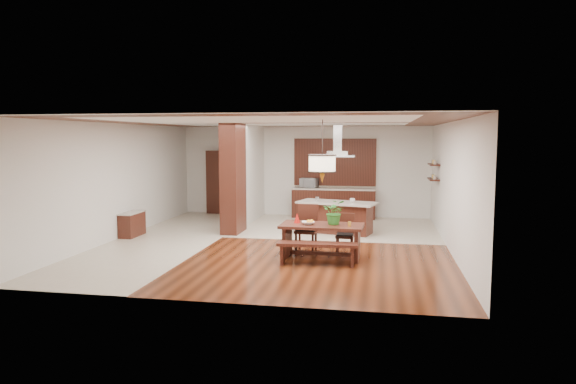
% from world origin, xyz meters
% --- Properties ---
extents(room_shell, '(9.00, 9.04, 2.92)m').
position_xyz_m(room_shell, '(0.00, 0.00, 2.06)').
color(room_shell, '#3D190B').
rests_on(room_shell, ground).
extents(tile_hallway, '(2.50, 9.00, 0.01)m').
position_xyz_m(tile_hallway, '(-2.75, 0.00, 0.01)').
color(tile_hallway, beige).
rests_on(tile_hallway, ground).
extents(tile_kitchen, '(5.50, 4.00, 0.01)m').
position_xyz_m(tile_kitchen, '(1.25, 2.50, 0.01)').
color(tile_kitchen, beige).
rests_on(tile_kitchen, ground).
extents(soffit_band, '(8.00, 9.00, 0.02)m').
position_xyz_m(soffit_band, '(0.00, 0.00, 2.88)').
color(soffit_band, '#391A0E').
rests_on(soffit_band, room_shell).
extents(partition_pier, '(0.45, 1.00, 2.90)m').
position_xyz_m(partition_pier, '(-1.40, 1.20, 1.45)').
color(partition_pier, black).
rests_on(partition_pier, ground).
extents(partition_stub, '(0.18, 2.40, 2.90)m').
position_xyz_m(partition_stub, '(-1.40, 3.30, 1.45)').
color(partition_stub, silver).
rests_on(partition_stub, ground).
extents(hallway_console, '(0.37, 0.88, 0.63)m').
position_xyz_m(hallway_console, '(-3.81, 0.20, 0.32)').
color(hallway_console, black).
rests_on(hallway_console, ground).
extents(hallway_doorway, '(1.10, 0.20, 2.10)m').
position_xyz_m(hallway_doorway, '(-2.70, 4.40, 1.05)').
color(hallway_doorway, black).
rests_on(hallway_doorway, ground).
extents(rear_counter, '(2.60, 0.62, 0.95)m').
position_xyz_m(rear_counter, '(1.00, 4.20, 0.48)').
color(rear_counter, black).
rests_on(rear_counter, ground).
extents(kitchen_window, '(2.60, 0.08, 1.50)m').
position_xyz_m(kitchen_window, '(1.00, 4.46, 1.75)').
color(kitchen_window, olive).
rests_on(kitchen_window, room_shell).
extents(shelf_lower, '(0.26, 0.90, 0.04)m').
position_xyz_m(shelf_lower, '(3.87, 2.60, 1.40)').
color(shelf_lower, black).
rests_on(shelf_lower, room_shell).
extents(shelf_upper, '(0.26, 0.90, 0.04)m').
position_xyz_m(shelf_upper, '(3.87, 2.60, 1.80)').
color(shelf_upper, black).
rests_on(shelf_upper, room_shell).
extents(dining_table, '(1.75, 0.92, 0.72)m').
position_xyz_m(dining_table, '(1.26, -1.27, 0.53)').
color(dining_table, black).
rests_on(dining_table, ground).
extents(dining_bench, '(1.61, 0.43, 0.45)m').
position_xyz_m(dining_bench, '(1.24, -1.89, 0.22)').
color(dining_bench, black).
rests_on(dining_bench, ground).
extents(dining_chair_left, '(0.49, 0.49, 1.04)m').
position_xyz_m(dining_chair_left, '(0.84, -0.73, 0.52)').
color(dining_chair_left, black).
rests_on(dining_chair_left, ground).
extents(dining_chair_right, '(0.39, 0.39, 0.87)m').
position_xyz_m(dining_chair_right, '(1.70, -0.76, 0.43)').
color(dining_chair_right, black).
rests_on(dining_chair_right, ground).
extents(pendant_lantern, '(0.64, 0.64, 1.31)m').
position_xyz_m(pendant_lantern, '(1.26, -1.27, 2.25)').
color(pendant_lantern, beige).
rests_on(pendant_lantern, room_shell).
extents(foliage_plant, '(0.51, 0.45, 0.53)m').
position_xyz_m(foliage_plant, '(1.52, -1.22, 0.98)').
color(foliage_plant, '#2C7928').
rests_on(foliage_plant, dining_table).
extents(fruit_bowl, '(0.34, 0.34, 0.07)m').
position_xyz_m(fruit_bowl, '(0.97, -1.34, 0.75)').
color(fruit_bowl, beige).
rests_on(fruit_bowl, dining_table).
extents(napkin_cone, '(0.14, 0.14, 0.21)m').
position_xyz_m(napkin_cone, '(0.71, -1.16, 0.82)').
color(napkin_cone, '#B0120C').
rests_on(napkin_cone, dining_table).
extents(gold_ornament, '(0.09, 0.09, 0.10)m').
position_xyz_m(gold_ornament, '(1.84, -1.40, 0.77)').
color(gold_ornament, gold).
rests_on(gold_ornament, dining_table).
extents(kitchen_island, '(2.20, 1.37, 0.84)m').
position_xyz_m(kitchen_island, '(1.33, 1.61, 0.43)').
color(kitchen_island, black).
rests_on(kitchen_island, ground).
extents(range_hood, '(0.90, 0.55, 0.87)m').
position_xyz_m(range_hood, '(1.33, 1.62, 2.46)').
color(range_hood, silver).
rests_on(range_hood, room_shell).
extents(island_cup, '(0.17, 0.17, 0.11)m').
position_xyz_m(island_cup, '(1.73, 1.54, 0.90)').
color(island_cup, silver).
rests_on(island_cup, kitchen_island).
extents(microwave, '(0.60, 0.46, 0.30)m').
position_xyz_m(microwave, '(0.21, 4.20, 1.10)').
color(microwave, silver).
rests_on(microwave, rear_counter).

